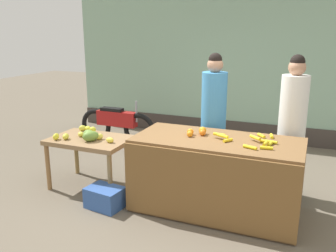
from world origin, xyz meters
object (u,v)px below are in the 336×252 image
(vendor_woman_blue_shirt, at_px, (213,121))
(parked_motorcycle, at_px, (117,124))
(produce_sack, at_px, (167,155))
(produce_crate, at_px, (105,197))
(vendor_woman_white_shirt, at_px, (292,128))

(vendor_woman_blue_shirt, distance_m, parked_motorcycle, 2.55)
(produce_sack, bearing_deg, produce_crate, -102.41)
(vendor_woman_blue_shirt, xyz_separation_m, produce_crate, (-1.03, -1.17, -0.81))
(produce_crate, bearing_deg, produce_sack, 77.59)
(vendor_woman_white_shirt, bearing_deg, parked_motorcycle, 160.49)
(vendor_woman_blue_shirt, bearing_deg, vendor_woman_white_shirt, 0.77)
(vendor_woman_blue_shirt, relative_size, parked_motorcycle, 1.16)
(vendor_woman_blue_shirt, bearing_deg, produce_sack, 169.61)
(produce_sack, bearing_deg, parked_motorcycle, 145.17)
(vendor_woman_white_shirt, relative_size, produce_sack, 3.13)
(vendor_woman_white_shirt, height_order, parked_motorcycle, vendor_woman_white_shirt)
(parked_motorcycle, height_order, produce_sack, parked_motorcycle)
(produce_crate, relative_size, produce_sack, 0.74)
(vendor_woman_white_shirt, height_order, produce_sack, vendor_woman_white_shirt)
(vendor_woman_white_shirt, xyz_separation_m, produce_sack, (-1.76, 0.12, -0.64))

